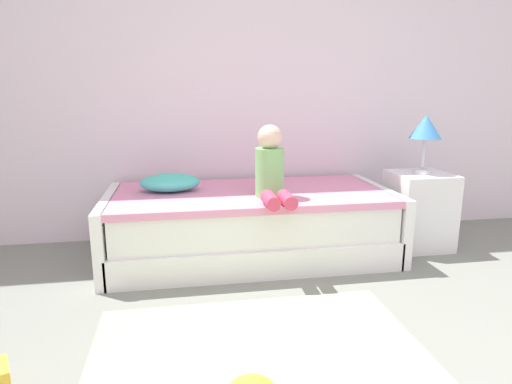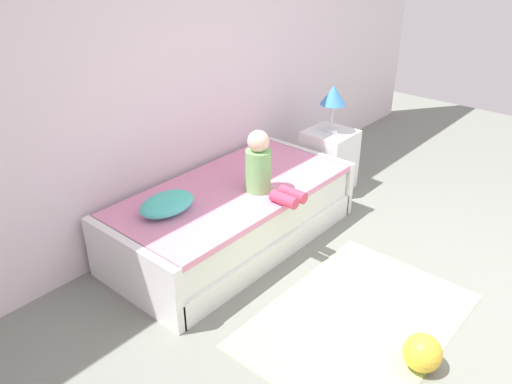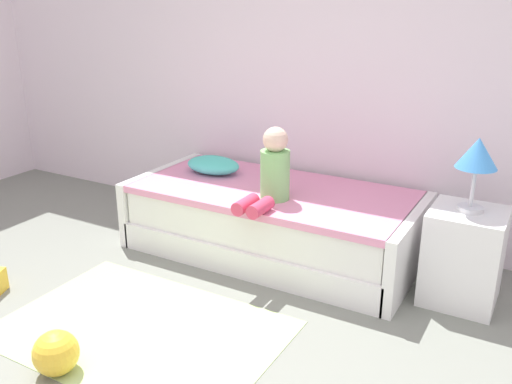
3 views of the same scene
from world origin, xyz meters
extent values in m
cube|color=white|center=(0.00, 2.60, 1.45)|extent=(7.20, 0.10, 2.90)
cube|color=white|center=(-0.26, 2.00, 0.10)|extent=(2.00, 1.00, 0.20)
cube|color=white|center=(-0.26, 2.00, 0.33)|extent=(1.94, 0.94, 0.25)
cube|color=pink|center=(-0.26, 2.00, 0.47)|extent=(1.98, 0.98, 0.05)
cube|color=white|center=(-1.28, 2.00, 0.25)|extent=(0.07, 1.00, 0.50)
cube|color=white|center=(0.76, 2.00, 0.25)|extent=(0.07, 1.00, 0.50)
cube|color=white|center=(1.09, 1.96, 0.30)|extent=(0.44, 0.44, 0.60)
cylinder|color=silver|center=(1.09, 1.96, 0.61)|extent=(0.15, 0.15, 0.03)
cylinder|color=silver|center=(1.09, 1.96, 0.75)|extent=(0.02, 0.02, 0.24)
cone|color=#3F8CD8|center=(1.09, 1.96, 0.96)|extent=(0.24, 0.24, 0.18)
cylinder|color=#7FC672|center=(-0.15, 1.82, 0.67)|extent=(0.20, 0.20, 0.34)
sphere|color=beige|center=(-0.15, 1.82, 0.92)|extent=(0.17, 0.17, 0.17)
cylinder|color=#D83F60|center=(-0.21, 1.52, 0.55)|extent=(0.09, 0.22, 0.09)
cylinder|color=#D83F60|center=(-0.10, 1.52, 0.55)|extent=(0.09, 0.22, 0.09)
ellipsoid|color=#4CCCBC|center=(-0.85, 2.10, 0.56)|extent=(0.44, 0.30, 0.13)
sphere|color=yellow|center=(-0.54, 0.20, 0.12)|extent=(0.23, 0.23, 0.23)
cube|color=#B2D189|center=(-0.43, 0.70, 0.00)|extent=(1.60, 1.10, 0.01)
camera|label=1|loc=(-0.76, -1.14, 1.23)|focal=30.90mm
camera|label=2|loc=(-2.87, -0.50, 2.36)|focal=35.68mm
camera|label=3|loc=(1.49, -1.34, 1.81)|focal=38.74mm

